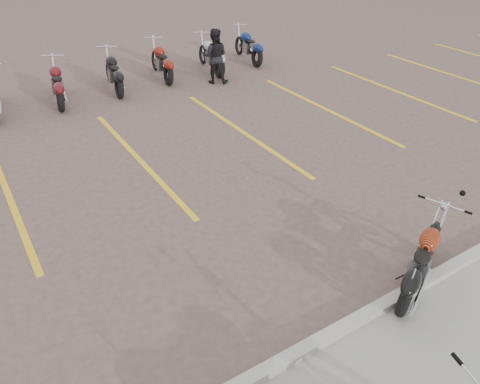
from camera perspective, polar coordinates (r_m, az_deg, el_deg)
name	(u,v)px	position (r m, az deg, el deg)	size (l,w,h in m)	color
ground	(234,260)	(7.53, -0.71, -8.28)	(100.00, 100.00, 0.00)	#755853
curb	(316,343)	(6.37, 9.27, -17.71)	(60.00, 0.18, 0.12)	#ADAAA3
parking_stripes	(139,159)	(10.57, -12.22, 3.93)	(38.00, 5.50, 0.01)	yellow
flame_cruiser	(418,264)	(7.31, 20.88, -8.24)	(1.81, 0.96, 0.81)	black
person_b	(215,56)	(14.76, -3.10, 16.20)	(0.79, 0.62, 1.63)	black
bg_bike_row	(23,87)	(14.24, -24.97, 11.56)	(15.78, 2.07, 1.10)	black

